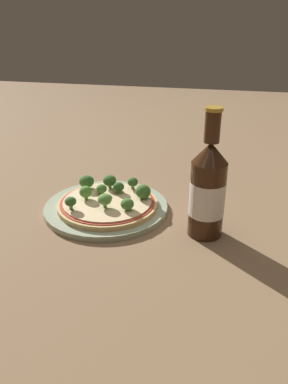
# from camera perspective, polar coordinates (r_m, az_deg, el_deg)

# --- Properties ---
(ground_plane) EXTENTS (3.00, 3.00, 0.00)m
(ground_plane) POSITION_cam_1_polar(r_m,az_deg,el_deg) (0.80, -4.51, -2.13)
(ground_plane) COLOR #846647
(plate) EXTENTS (0.26, 0.26, 0.01)m
(plate) POSITION_cam_1_polar(r_m,az_deg,el_deg) (0.79, -5.77, -2.33)
(plate) COLOR #A3B293
(plate) RESTS_ON ground_plane
(pizza) EXTENTS (0.21, 0.21, 0.01)m
(pizza) POSITION_cam_1_polar(r_m,az_deg,el_deg) (0.77, -5.57, -1.73)
(pizza) COLOR tan
(pizza) RESTS_ON plate
(broccoli_floret_0) EXTENTS (0.03, 0.03, 0.03)m
(broccoli_floret_0) POSITION_cam_1_polar(r_m,az_deg,el_deg) (0.77, -8.89, 0.01)
(broccoli_floret_0) COLOR #6B8E51
(broccoli_floret_0) RESTS_ON pizza
(broccoli_floret_1) EXTENTS (0.03, 0.03, 0.03)m
(broccoli_floret_1) POSITION_cam_1_polar(r_m,az_deg,el_deg) (0.73, -5.90, -1.16)
(broccoli_floret_1) COLOR #6B8E51
(broccoli_floret_1) RESTS_ON pizza
(broccoli_floret_2) EXTENTS (0.02, 0.02, 0.02)m
(broccoli_floret_2) POSITION_cam_1_polar(r_m,az_deg,el_deg) (0.80, -3.90, 0.77)
(broccoli_floret_2) COLOR #6B8E51
(broccoli_floret_2) RESTS_ON pizza
(broccoli_floret_3) EXTENTS (0.03, 0.03, 0.02)m
(broccoli_floret_3) POSITION_cam_1_polar(r_m,az_deg,el_deg) (0.73, -2.57, -1.85)
(broccoli_floret_3) COLOR #6B8E51
(broccoli_floret_3) RESTS_ON pizza
(broccoli_floret_4) EXTENTS (0.03, 0.03, 0.03)m
(broccoli_floret_4) POSITION_cam_1_polar(r_m,az_deg,el_deg) (0.77, -0.16, 0.00)
(broccoli_floret_4) COLOR #6B8E51
(broccoli_floret_4) RESTS_ON pizza
(broccoli_floret_5) EXTENTS (0.03, 0.03, 0.03)m
(broccoli_floret_5) POSITION_cam_1_polar(r_m,az_deg,el_deg) (0.82, -8.75, 1.59)
(broccoli_floret_5) COLOR #6B8E51
(broccoli_floret_5) RESTS_ON pizza
(broccoli_floret_6) EXTENTS (0.02, 0.02, 0.03)m
(broccoli_floret_6) POSITION_cam_1_polar(r_m,az_deg,el_deg) (0.74, -11.13, -1.47)
(broccoli_floret_6) COLOR #6B8E51
(broccoli_floret_6) RESTS_ON pizza
(broccoli_floret_7) EXTENTS (0.03, 0.03, 0.03)m
(broccoli_floret_7) POSITION_cam_1_polar(r_m,az_deg,el_deg) (0.82, -5.26, 1.72)
(broccoli_floret_7) COLOR #6B8E51
(broccoli_floret_7) RESTS_ON pizza
(broccoli_floret_8) EXTENTS (0.02, 0.02, 0.03)m
(broccoli_floret_8) POSITION_cam_1_polar(r_m,az_deg,el_deg) (0.81, -1.74, 1.51)
(broccoli_floret_8) COLOR #6B8E51
(broccoli_floret_8) RESTS_ON pizza
(broccoli_floret_9) EXTENTS (0.02, 0.02, 0.02)m
(broccoli_floret_9) POSITION_cam_1_polar(r_m,az_deg,el_deg) (0.80, -6.40, 0.60)
(broccoli_floret_9) COLOR #6B8E51
(broccoli_floret_9) RESTS_ON pizza
(beer_bottle) EXTENTS (0.06, 0.06, 0.24)m
(beer_bottle) POSITION_cam_1_polar(r_m,az_deg,el_deg) (0.67, 9.66, 0.34)
(beer_bottle) COLOR #381E0F
(beer_bottle) RESTS_ON ground_plane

